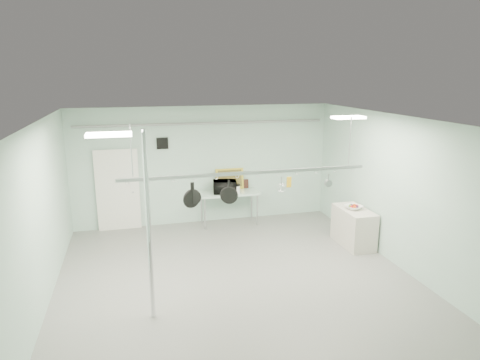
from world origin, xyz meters
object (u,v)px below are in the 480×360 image
object	(u,v)px
prep_table	(229,195)
skillet_left	(192,195)
chrome_pole	(149,228)
microwave	(225,187)
skillet_right	(229,192)
skillet_mid	(193,193)
fruit_bowl	(354,207)
coffee_canister	(237,190)
pot_rack	(247,171)
side_cabinet	(354,227)

from	to	relation	value
prep_table	skillet_left	xyz separation A→B (m)	(-1.47, -3.30, 1.01)
chrome_pole	microwave	size ratio (longest dim) A/B	5.22
microwave	skillet_right	xyz separation A→B (m)	(-0.63, -3.26, 0.78)
chrome_pole	skillet_right	xyz separation A→B (m)	(1.54, 0.90, 0.26)
microwave	skillet_mid	xyz separation A→B (m)	(-1.31, -3.26, 0.81)
microwave	skillet_left	size ratio (longest dim) A/B	1.25
fruit_bowl	skillet_right	xyz separation A→B (m)	(-3.28, -1.11, 0.91)
fruit_bowl	microwave	bearing A→B (deg)	140.99
skillet_mid	chrome_pole	bearing A→B (deg)	-106.56
chrome_pole	skillet_left	bearing A→B (deg)	47.27
skillet_left	coffee_canister	bearing A→B (deg)	41.01
skillet_mid	microwave	bearing A→B (deg)	95.33
fruit_bowl	skillet_left	distance (m)	4.24
fruit_bowl	prep_table	bearing A→B (deg)	139.04
pot_rack	fruit_bowl	bearing A→B (deg)	20.79
chrome_pole	prep_table	distance (m)	4.85
side_cabinet	coffee_canister	size ratio (longest dim) A/B	5.59
chrome_pole	pot_rack	xyz separation A→B (m)	(1.90, 0.90, 0.63)
chrome_pole	skillet_mid	world-z (taller)	chrome_pole
fruit_bowl	skillet_mid	xyz separation A→B (m)	(-3.96, -1.11, 0.94)
pot_rack	microwave	world-z (taller)	pot_rack
pot_rack	chrome_pole	bearing A→B (deg)	-154.65
fruit_bowl	skillet_mid	bearing A→B (deg)	-164.34
skillet_mid	skillet_right	distance (m)	0.68
microwave	skillet_mid	world-z (taller)	skillet_mid
prep_table	skillet_left	distance (m)	3.75
prep_table	skillet_mid	distance (m)	3.75
pot_rack	prep_table	bearing A→B (deg)	83.09
pot_rack	skillet_left	world-z (taller)	pot_rack
pot_rack	fruit_bowl	world-z (taller)	pot_rack
coffee_canister	skillet_mid	size ratio (longest dim) A/B	0.54
prep_table	skillet_mid	world-z (taller)	skillet_mid
prep_table	fruit_bowl	world-z (taller)	fruit_bowl
prep_table	pot_rack	xyz separation A→B (m)	(-0.40, -3.30, 1.40)
pot_rack	coffee_canister	bearing A→B (deg)	79.73
chrome_pole	side_cabinet	distance (m)	5.37
fruit_bowl	skillet_right	size ratio (longest dim) A/B	0.85
side_cabinet	skillet_mid	bearing A→B (deg)	-164.57
side_cabinet	coffee_canister	xyz separation A→B (m)	(-2.39, 2.01, 0.56)
coffee_canister	skillet_left	xyz separation A→B (m)	(-1.63, -3.11, 0.83)
prep_table	side_cabinet	size ratio (longest dim) A/B	1.33
pot_rack	skillet_mid	world-z (taller)	pot_rack
microwave	skillet_mid	bearing A→B (deg)	77.92
coffee_canister	microwave	bearing A→B (deg)	154.06
microwave	skillet_right	distance (m)	3.41
pot_rack	fruit_bowl	distance (m)	3.38
side_cabinet	microwave	world-z (taller)	microwave
prep_table	microwave	size ratio (longest dim) A/B	2.61
side_cabinet	coffee_canister	bearing A→B (deg)	139.83
prep_table	skillet_mid	size ratio (longest dim) A/B	4.02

